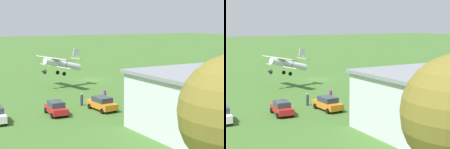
# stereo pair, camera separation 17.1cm
# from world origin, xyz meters

# --- Properties ---
(ground_plane) EXTENTS (400.00, 400.00, 0.00)m
(ground_plane) POSITION_xyz_m (0.00, 0.00, 0.00)
(ground_plane) COLOR #3D6628
(biplane) EXTENTS (7.69, 9.13, 4.27)m
(biplane) POSITION_xyz_m (7.97, 5.04, 3.89)
(biplane) COLOR silver
(car_orange) EXTENTS (2.29, 4.55, 1.67)m
(car_orange) POSITION_xyz_m (9.26, 21.98, 0.86)
(car_orange) COLOR orange
(car_orange) RESTS_ON ground_plane
(car_red) EXTENTS (2.20, 4.11, 1.62)m
(car_red) POSITION_xyz_m (14.95, 21.38, 0.84)
(car_red) COLOR red
(car_red) RESTS_ON ground_plane
(person_watching_takeoff) EXTENTS (0.54, 0.54, 1.65)m
(person_watching_takeoff) POSITION_xyz_m (0.19, 19.13, 0.82)
(person_watching_takeoff) COLOR #72338C
(person_watching_takeoff) RESTS_ON ground_plane
(person_beside_truck) EXTENTS (0.41, 0.41, 1.58)m
(person_beside_truck) POSITION_xyz_m (-11.22, 21.85, 0.78)
(person_beside_truck) COLOR orange
(person_beside_truck) RESTS_ON ground_plane
(person_near_hangar_door) EXTENTS (0.49, 0.49, 1.62)m
(person_near_hangar_door) POSITION_xyz_m (10.40, 18.48, 0.80)
(person_near_hangar_door) COLOR navy
(person_near_hangar_door) RESTS_ON ground_plane
(person_at_fence_line) EXTENTS (0.44, 0.44, 1.78)m
(person_at_fence_line) POSITION_xyz_m (6.86, 18.18, 0.89)
(person_at_fence_line) COLOR navy
(person_at_fence_line) RESTS_ON ground_plane
(person_crossing_taxiway) EXTENTS (0.54, 0.54, 1.57)m
(person_crossing_taxiway) POSITION_xyz_m (-10.93, 16.90, 0.78)
(person_crossing_taxiway) COLOR #33723F
(person_crossing_taxiway) RESTS_ON ground_plane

